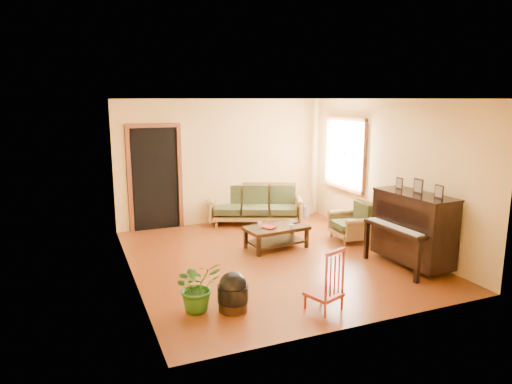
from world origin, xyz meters
name	(u,v)px	position (x,y,z in m)	size (l,w,h in m)	color
floor	(272,258)	(0.00, 0.00, 0.00)	(5.00, 5.00, 0.00)	#57240B
doorway	(155,179)	(-1.45, 2.48, 1.02)	(1.08, 0.16, 2.05)	black
window	(345,154)	(2.21, 1.30, 1.50)	(0.12, 1.36, 1.46)	white
sofa	(255,204)	(0.55, 2.09, 0.41)	(1.94, 0.81, 0.83)	olive
coffee_table	(276,237)	(0.28, 0.44, 0.20)	(1.09, 0.59, 0.40)	black
armchair	(351,221)	(1.76, 0.36, 0.37)	(0.71, 0.75, 0.75)	olive
piano	(413,230)	(1.89, -1.16, 0.59)	(0.78, 1.33, 1.17)	black
footstool	(233,296)	(-1.24, -1.56, 0.19)	(0.39, 0.39, 0.37)	black
red_chair	(324,279)	(-0.18, -1.96, 0.41)	(0.38, 0.42, 0.81)	maroon
leaning_frame	(302,202)	(1.81, 2.33, 0.31)	(0.47, 0.10, 0.63)	#B0953A
ceramic_crock	(305,211)	(1.81, 2.20, 0.12)	(0.19, 0.19, 0.24)	#335299
potted_plant	(198,286)	(-1.65, -1.39, 0.32)	(0.58, 0.50, 0.65)	#29611B
book	(265,228)	(0.04, 0.38, 0.41)	(0.18, 0.24, 0.02)	#A71E16
candle	(260,225)	(-0.03, 0.46, 0.45)	(0.07, 0.07, 0.11)	white
glass_jar	(292,226)	(0.50, 0.30, 0.42)	(0.08, 0.08, 0.06)	silver
remote	(296,223)	(0.70, 0.51, 0.40)	(0.17, 0.04, 0.02)	black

